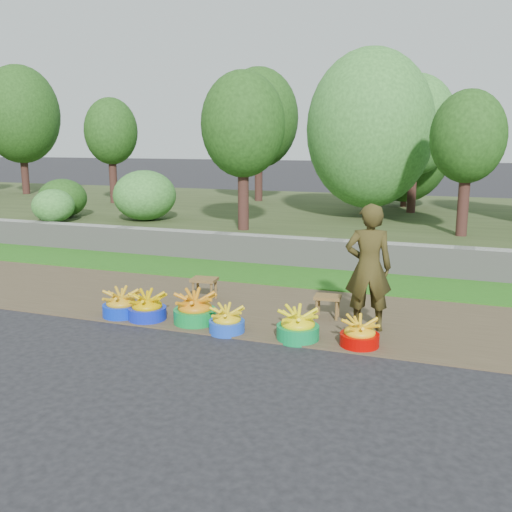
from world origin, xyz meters
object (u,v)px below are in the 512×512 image
(basin_e, at_px, (298,326))
(stool_left, at_px, (204,282))
(basin_c, at_px, (195,310))
(basin_a, at_px, (121,305))
(stool_right, at_px, (328,300))
(basin_b, at_px, (147,308))
(basin_d, at_px, (227,321))
(basin_f, at_px, (360,335))
(vendor_woman, at_px, (368,268))

(basin_e, height_order, stool_left, basin_e)
(basin_c, height_order, stool_left, basin_c)
(basin_c, bearing_deg, basin_a, -175.57)
(basin_e, xyz_separation_m, stool_right, (0.14, 0.92, 0.09))
(basin_a, bearing_deg, stool_left, 57.49)
(basin_b, relative_size, basin_d, 1.13)
(basin_f, bearing_deg, stool_left, 155.57)
(basin_e, bearing_deg, basin_b, 178.84)
(basin_c, bearing_deg, basin_d, -19.05)
(basin_e, bearing_deg, stool_left, 146.85)
(basin_b, xyz_separation_m, basin_d, (1.18, -0.09, -0.02))
(basin_f, height_order, vendor_woman, vendor_woman)
(basin_a, height_order, basin_e, basin_e)
(basin_d, height_order, stool_left, stool_left)
(basin_d, height_order, stool_right, basin_d)
(stool_right, bearing_deg, basin_a, -161.41)
(basin_a, relative_size, basin_f, 1.11)
(basin_b, distance_m, basin_e, 2.07)
(basin_f, bearing_deg, vendor_woman, 92.40)
(basin_a, height_order, basin_d, basin_a)
(basin_f, bearing_deg, basin_a, 179.51)
(basin_b, relative_size, basin_c, 0.91)
(basin_c, relative_size, basin_e, 1.09)
(vendor_woman, bearing_deg, basin_f, 78.08)
(basin_d, relative_size, basin_f, 0.98)
(basin_b, bearing_deg, stool_left, 74.70)
(basin_d, relative_size, stool_right, 1.22)
(basin_e, distance_m, stool_left, 2.11)
(basin_c, distance_m, vendor_woman, 2.26)
(basin_a, xyz_separation_m, stool_left, (0.70, 1.10, 0.11))
(basin_d, height_order, vendor_woman, vendor_woman)
(stool_right, bearing_deg, basin_f, -56.91)
(basin_c, distance_m, basin_e, 1.42)
(basin_d, xyz_separation_m, basin_f, (1.62, 0.07, 0.00))
(stool_right, height_order, vendor_woman, vendor_woman)
(basin_a, xyz_separation_m, basin_f, (3.20, -0.03, -0.02))
(basin_d, bearing_deg, basin_e, 3.29)
(basin_f, bearing_deg, basin_c, 177.09)
(basin_a, relative_size, basin_c, 0.90)
(stool_left, bearing_deg, vendor_woman, -11.98)
(basin_a, relative_size, basin_e, 0.98)
(basin_c, height_order, basin_e, basin_c)
(basin_d, xyz_separation_m, stool_right, (1.03, 0.98, 0.11))
(basin_a, relative_size, basin_b, 0.99)
(stool_left, relative_size, stool_right, 1.08)
(vendor_woman, bearing_deg, basin_c, -1.04)
(basin_b, distance_m, stool_right, 2.38)
(basin_e, height_order, vendor_woman, vendor_woman)
(basin_d, relative_size, vendor_woman, 0.28)
(basin_e, bearing_deg, basin_f, 1.61)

